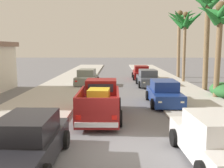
{
  "coord_description": "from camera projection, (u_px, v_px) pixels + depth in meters",
  "views": [
    {
      "loc": [
        -0.14,
        -8.77,
        3.62
      ],
      "look_at": [
        -0.38,
        7.64,
        1.2
      ],
      "focal_mm": 39.94,
      "sensor_mm": 36.0,
      "label": 1
    }
  ],
  "objects": [
    {
      "name": "curb_left",
      "position": [
        70.0,
        90.0,
        21.12
      ],
      "size": [
        0.16,
        60.0,
        0.1
      ],
      "primitive_type": "cube",
      "color": "silver",
      "rests_on": "ground"
    },
    {
      "name": "hedge_bush",
      "position": [
        224.0,
        90.0,
        18.04
      ],
      "size": [
        1.8,
        2.8,
        1.1
      ],
      "primitive_type": "ellipsoid",
      "color": "#2D6B33",
      "rests_on": "ground"
    },
    {
      "name": "car_right_far",
      "position": [
        148.0,
        78.0,
        23.52
      ],
      "size": [
        2.07,
        4.28,
        1.54
      ],
      "color": "#474C56",
      "rests_on": "ground"
    },
    {
      "name": "pickup_truck",
      "position": [
        100.0,
        102.0,
        13.0
      ],
      "size": [
        2.24,
        5.22,
        1.8
      ],
      "color": "maroon",
      "rests_on": "ground"
    },
    {
      "name": "sidewalk_left",
      "position": [
        59.0,
        90.0,
        21.13
      ],
      "size": [
        4.69,
        60.0,
        0.12
      ],
      "primitive_type": "cube",
      "color": "beige",
      "rests_on": "ground"
    },
    {
      "name": "car_right_near",
      "position": [
        215.0,
        140.0,
        7.85
      ],
      "size": [
        2.17,
        4.32,
        1.54
      ],
      "color": "silver",
      "rests_on": "ground"
    },
    {
      "name": "ground_plane",
      "position": [
        119.0,
        146.0,
        9.2
      ],
      "size": [
        160.0,
        160.0,
        0.0
      ],
      "primitive_type": "plane",
      "color": "slate"
    },
    {
      "name": "palm_tree_right_mid",
      "position": [
        180.0,
        22.0,
        29.56
      ],
      "size": [
        3.69,
        3.66,
        7.99
      ],
      "color": "#846B4C",
      "rests_on": "ground"
    },
    {
      "name": "palm_tree_left_mid",
      "position": [
        209.0,
        9.0,
        20.47
      ],
      "size": [
        3.74,
        3.76,
        8.34
      ],
      "color": "brown",
      "rests_on": "ground"
    },
    {
      "name": "palm_tree_right_fore",
      "position": [
        186.0,
        23.0,
        25.26
      ],
      "size": [
        3.74,
        4.17,
        7.27
      ],
      "color": "#846B4C",
      "rests_on": "ground"
    },
    {
      "name": "car_left_far",
      "position": [
        28.0,
        142.0,
        7.71
      ],
      "size": [
        2.04,
        4.27,
        1.54
      ],
      "color": "black",
      "rests_on": "ground"
    },
    {
      "name": "car_left_near",
      "position": [
        87.0,
        78.0,
        24.06
      ],
      "size": [
        2.18,
        4.32,
        1.54
      ],
      "color": "slate",
      "rests_on": "ground"
    },
    {
      "name": "sidewalk_right",
      "position": [
        176.0,
        90.0,
        20.99
      ],
      "size": [
        4.69,
        60.0,
        0.12
      ],
      "primitive_type": "cube",
      "color": "beige",
      "rests_on": "ground"
    },
    {
      "name": "curb_right",
      "position": [
        164.0,
        90.0,
        21.01
      ],
      "size": [
        0.16,
        60.0,
        0.1
      ],
      "primitive_type": "cube",
      "color": "silver",
      "rests_on": "ground"
    },
    {
      "name": "car_left_mid",
      "position": [
        164.0,
        93.0,
        15.91
      ],
      "size": [
        2.04,
        4.27,
        1.54
      ],
      "color": "navy",
      "rests_on": "ground"
    },
    {
      "name": "car_right_mid",
      "position": [
        141.0,
        73.0,
        28.73
      ],
      "size": [
        2.09,
        4.29,
        1.54
      ],
      "color": "maroon",
      "rests_on": "ground"
    },
    {
      "name": "palm_tree_left_fore",
      "position": [
        220.0,
        19.0,
        17.07
      ],
      "size": [
        3.43,
        3.67,
        6.74
      ],
      "color": "brown",
      "rests_on": "ground"
    }
  ]
}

